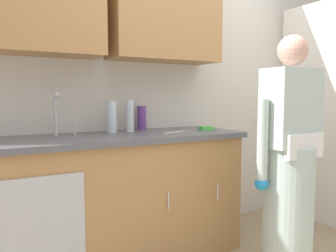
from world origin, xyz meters
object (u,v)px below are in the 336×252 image
(person_at_sink, at_px, (289,174))
(knife_on_counter, at_px, (174,132))
(bottle_dish_liquid, at_px, (142,118))
(sink, at_px, (66,140))
(bottle_soap, at_px, (130,116))
(sponge, at_px, (206,128))
(bottle_water_tall, at_px, (112,117))

(person_at_sink, bearing_deg, knife_on_counter, 127.66)
(bottle_dish_liquid, relative_size, knife_on_counter, 0.82)
(sink, relative_size, bottle_soap, 2.00)
(sponge, bearing_deg, bottle_soap, 162.53)
(sink, xyz_separation_m, bottle_dish_liquid, (0.66, 0.22, 0.11))
(knife_on_counter, bearing_deg, bottle_soap, -59.26)
(bottle_soap, bearing_deg, sponge, -17.47)
(sink, xyz_separation_m, bottle_soap, (0.52, 0.14, 0.14))
(sink, xyz_separation_m, person_at_sink, (1.31, -0.75, -0.23))
(sink, height_order, bottle_water_tall, sink)
(person_at_sink, distance_m, sponge, 0.77)
(bottle_soap, height_order, bottle_dish_liquid, bottle_soap)
(knife_on_counter, height_order, sponge, sponge)
(bottle_water_tall, xyz_separation_m, bottle_dish_liquid, (0.29, 0.08, -0.02))
(knife_on_counter, bearing_deg, sponge, 164.54)
(person_at_sink, height_order, bottle_dish_liquid, person_at_sink)
(sponge, bearing_deg, knife_on_counter, -174.59)
(bottle_dish_liquid, xyz_separation_m, knife_on_counter, (0.14, -0.30, -0.10))
(sink, bearing_deg, knife_on_counter, -5.89)
(bottle_dish_liquid, distance_m, knife_on_counter, 0.35)
(sink, relative_size, bottle_dish_liquid, 2.53)
(sink, height_order, knife_on_counter, sink)
(bottle_dish_liquid, bearing_deg, person_at_sink, -56.20)
(bottle_dish_liquid, bearing_deg, sponge, -30.85)
(sink, height_order, person_at_sink, person_at_sink)
(bottle_soap, distance_m, sponge, 0.64)
(bottle_water_tall, height_order, bottle_dish_liquid, bottle_water_tall)
(bottle_soap, bearing_deg, knife_on_counter, -38.40)
(person_at_sink, xyz_separation_m, knife_on_counter, (-0.51, 0.66, 0.25))
(bottle_dish_liquid, height_order, knife_on_counter, bottle_dish_liquid)
(sink, distance_m, sponge, 1.12)
(bottle_dish_liquid, bearing_deg, sink, -161.54)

